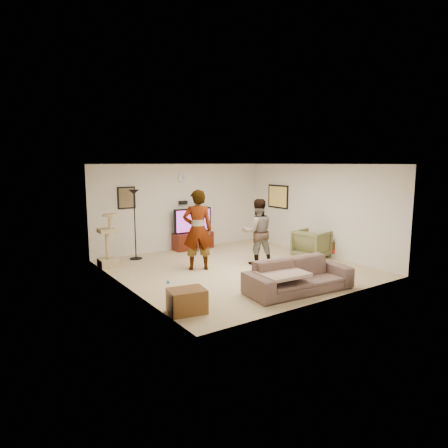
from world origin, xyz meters
TOP-DOWN VIEW (x-y plane):
  - floor at (0.00, 0.00)m, footprint 5.50×5.50m
  - ceiling at (0.00, 0.00)m, footprint 5.50×5.50m
  - wall_back at (0.00, 2.75)m, footprint 5.50×0.04m
  - wall_front at (0.00, -2.75)m, footprint 5.50×0.04m
  - wall_left at (-2.75, 0.00)m, footprint 0.04×5.50m
  - wall_right at (2.75, 0.00)m, footprint 0.04×5.50m
  - wall_clock at (0.00, 2.72)m, footprint 0.26×0.04m
  - wall_speaker at (0.00, 2.69)m, footprint 0.25×0.10m
  - picture_back at (-1.70, 2.73)m, footprint 0.42×0.03m
  - picture_right at (2.73, 1.60)m, footprint 0.03×0.78m
  - tv_stand at (0.21, 2.50)m, footprint 1.19×0.45m
  - console_box at (0.30, 2.11)m, footprint 0.40×0.30m
  - tv at (0.21, 2.50)m, footprint 1.21×0.08m
  - tv_screen at (0.21, 2.46)m, footprint 1.11×0.01m
  - floor_lamp at (-1.67, 2.27)m, footprint 0.32×0.32m
  - cat_tree at (-2.53, 1.94)m, footprint 0.42×0.42m
  - person_left at (-0.83, 0.45)m, footprint 0.83×0.71m
  - person_right at (0.67, 0.05)m, footprint 0.98×0.88m
  - sofa at (-0.03, -2.10)m, footprint 2.26×1.07m
  - throw_blanket at (-0.46, -2.10)m, footprint 0.94×0.75m
  - beer_bottle at (0.98, -2.10)m, footprint 0.06×0.06m
  - armchair at (2.29, -0.26)m, footprint 0.97×0.95m
  - side_table at (-2.40, -1.83)m, footprint 0.69×0.57m
  - toy_ball at (-1.93, -0.16)m, footprint 0.06×0.06m

SIDE VIEW (x-z plane):
  - floor at x=0.00m, z-range -0.02..0.00m
  - toy_ball at x=-1.93m, z-range 0.00..0.06m
  - console_box at x=0.30m, z-range 0.00..0.07m
  - side_table at x=-2.40m, z-range 0.00..0.41m
  - tv_stand at x=0.21m, z-range 0.00..0.50m
  - sofa at x=-0.03m, z-range 0.00..0.64m
  - armchair at x=2.29m, z-range 0.00..0.75m
  - throw_blanket at x=-0.46m, z-range 0.40..0.46m
  - cat_tree at x=-2.53m, z-range 0.00..1.32m
  - beer_bottle at x=0.98m, z-range 0.64..0.89m
  - person_right at x=0.67m, z-range 0.00..1.65m
  - tv at x=0.21m, z-range 0.50..1.21m
  - tv_screen at x=0.21m, z-range 0.54..1.17m
  - floor_lamp at x=-1.67m, z-range 0.00..1.84m
  - person_left at x=-0.83m, z-range 0.00..1.92m
  - wall_back at x=0.00m, z-range 0.00..2.50m
  - wall_front at x=0.00m, z-range 0.00..2.50m
  - wall_left at x=-2.75m, z-range 0.00..2.50m
  - wall_right at x=2.75m, z-range 0.00..2.50m
  - wall_speaker at x=0.00m, z-range 1.33..1.43m
  - picture_right at x=2.73m, z-range 1.19..1.81m
  - picture_back at x=-1.70m, z-range 1.34..1.86m
  - wall_clock at x=0.00m, z-range 1.97..2.23m
  - ceiling at x=0.00m, z-range 2.50..2.52m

